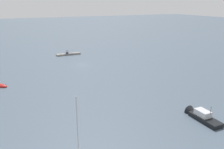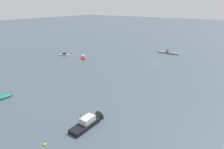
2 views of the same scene
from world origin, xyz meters
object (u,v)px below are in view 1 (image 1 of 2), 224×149
object	(u,v)px
person_seated_brown_left	(68,53)
motorboat_black_near	(200,116)
person_seated_blue_right	(66,53)
umbrella_open_black	(67,51)

from	to	relation	value
person_seated_brown_left	motorboat_black_near	world-z (taller)	motorboat_black_near
person_seated_blue_right	motorboat_black_near	size ratio (longest dim) A/B	0.10
person_seated_brown_left	person_seated_blue_right	world-z (taller)	same
person_seated_brown_left	umbrella_open_black	world-z (taller)	umbrella_open_black
person_seated_brown_left	umbrella_open_black	xyz separation A→B (m)	(0.27, -0.10, 0.85)
motorboat_black_near	person_seated_blue_right	bearing A→B (deg)	97.81
umbrella_open_black	person_seated_brown_left	bearing A→B (deg)	159.12
motorboat_black_near	person_seated_brown_left	bearing A→B (deg)	97.29
umbrella_open_black	motorboat_black_near	bearing A→B (deg)	96.85
person_seated_brown_left	motorboat_black_near	size ratio (longest dim) A/B	0.10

